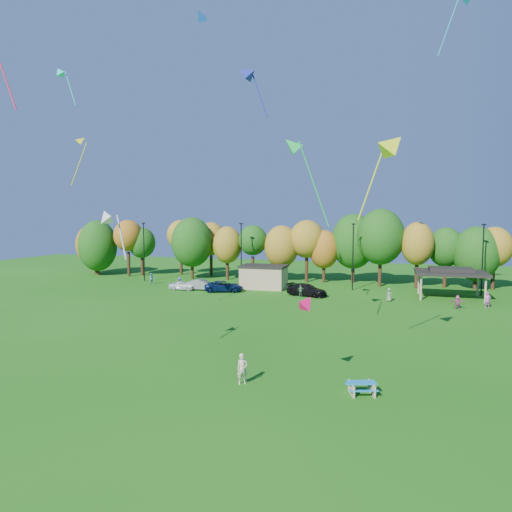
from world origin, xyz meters
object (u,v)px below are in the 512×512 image
(picnic_table, at_px, (362,387))
(car_c, at_px, (224,286))
(kite_flyer, at_px, (242,369))
(car_a, at_px, (182,285))
(car_d, at_px, (307,290))
(car_b, at_px, (202,285))

(picnic_table, relative_size, car_c, 0.38)
(kite_flyer, bearing_deg, picnic_table, -31.82)
(kite_flyer, height_order, car_a, kite_flyer)
(picnic_table, relative_size, car_d, 0.37)
(picnic_table, height_order, car_c, car_c)
(car_c, height_order, car_d, car_d)
(picnic_table, height_order, car_b, car_b)
(car_b, distance_m, car_d, 14.61)
(kite_flyer, distance_m, car_a, 36.51)
(picnic_table, bearing_deg, car_b, 108.19)
(picnic_table, bearing_deg, car_c, 104.29)
(kite_flyer, bearing_deg, car_b, 82.01)
(picnic_table, xyz_separation_m, car_a, (-25.97, 30.69, 0.22))
(picnic_table, distance_m, car_d, 32.15)
(car_d, bearing_deg, picnic_table, -147.66)
(picnic_table, distance_m, car_a, 40.21)
(car_a, xyz_separation_m, car_c, (5.98, 0.30, 0.09))
(kite_flyer, relative_size, car_a, 0.50)
(car_a, bearing_deg, car_c, -88.68)
(car_a, relative_size, car_c, 0.71)
(car_a, bearing_deg, car_b, -77.47)
(car_a, relative_size, car_d, 0.70)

